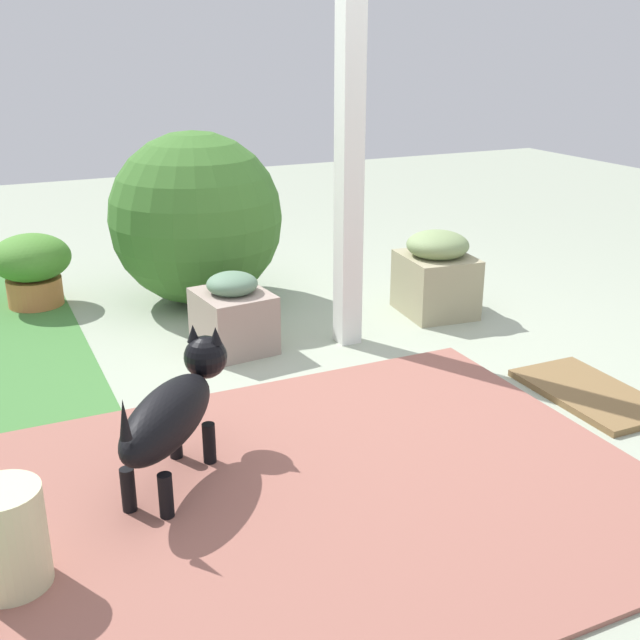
{
  "coord_description": "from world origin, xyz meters",
  "views": [
    {
      "loc": [
        -2.92,
        1.49,
        1.48
      ],
      "look_at": [
        0.11,
        0.07,
        0.26
      ],
      "focal_mm": 43.45,
      "sensor_mm": 36.0,
      "label": 1
    }
  ],
  "objects_px": {
    "stone_planter_nearest": "(436,274)",
    "ceramic_urn": "(7,540)",
    "stone_planter_mid": "(233,315)",
    "doormat": "(591,393)",
    "porch_pillar": "(350,124)",
    "round_shrub": "(196,218)",
    "dog": "(174,410)",
    "terracotta_pot_broad": "(32,265)"
  },
  "relations": [
    {
      "from": "dog",
      "to": "ceramic_urn",
      "type": "height_order",
      "value": "dog"
    },
    {
      "from": "round_shrub",
      "to": "stone_planter_mid",
      "type": "bearing_deg",
      "value": 175.26
    },
    {
      "from": "round_shrub",
      "to": "doormat",
      "type": "distance_m",
      "value": 2.37
    },
    {
      "from": "ceramic_urn",
      "to": "dog",
      "type": "bearing_deg",
      "value": -58.37
    },
    {
      "from": "stone_planter_mid",
      "to": "dog",
      "type": "relative_size",
      "value": 0.67
    },
    {
      "from": "stone_planter_mid",
      "to": "ceramic_urn",
      "type": "bearing_deg",
      "value": 141.29
    },
    {
      "from": "porch_pillar",
      "to": "terracotta_pot_broad",
      "type": "bearing_deg",
      "value": 47.38
    },
    {
      "from": "round_shrub",
      "to": "stone_planter_nearest",
      "type": "bearing_deg",
      "value": -124.19
    },
    {
      "from": "dog",
      "to": "doormat",
      "type": "distance_m",
      "value": 1.84
    },
    {
      "from": "stone_planter_nearest",
      "to": "terracotta_pot_broad",
      "type": "height_order",
      "value": "stone_planter_nearest"
    },
    {
      "from": "doormat",
      "to": "stone_planter_nearest",
      "type": "bearing_deg",
      "value": 0.66
    },
    {
      "from": "porch_pillar",
      "to": "ceramic_urn",
      "type": "bearing_deg",
      "value": 127.12
    },
    {
      "from": "porch_pillar",
      "to": "doormat",
      "type": "distance_m",
      "value": 1.65
    },
    {
      "from": "stone_planter_mid",
      "to": "dog",
      "type": "height_order",
      "value": "dog"
    },
    {
      "from": "porch_pillar",
      "to": "doormat",
      "type": "relative_size",
      "value": 3.3
    },
    {
      "from": "stone_planter_mid",
      "to": "doormat",
      "type": "distance_m",
      "value": 1.72
    },
    {
      "from": "stone_planter_mid",
      "to": "round_shrub",
      "type": "bearing_deg",
      "value": -4.74
    },
    {
      "from": "dog",
      "to": "ceramic_urn",
      "type": "bearing_deg",
      "value": 121.63
    },
    {
      "from": "stone_planter_mid",
      "to": "porch_pillar",
      "type": "bearing_deg",
      "value": -104.62
    },
    {
      "from": "round_shrub",
      "to": "ceramic_urn",
      "type": "xyz_separation_m",
      "value": [
        -2.27,
        1.24,
        -0.34
      ]
    },
    {
      "from": "porch_pillar",
      "to": "terracotta_pot_broad",
      "type": "relative_size",
      "value": 4.86
    },
    {
      "from": "porch_pillar",
      "to": "round_shrub",
      "type": "bearing_deg",
      "value": 27.28
    },
    {
      "from": "stone_planter_mid",
      "to": "terracotta_pot_broad",
      "type": "relative_size",
      "value": 0.91
    },
    {
      "from": "stone_planter_nearest",
      "to": "ceramic_urn",
      "type": "xyz_separation_m",
      "value": [
        -1.49,
        2.39,
        -0.07
      ]
    },
    {
      "from": "terracotta_pot_broad",
      "to": "dog",
      "type": "bearing_deg",
      "value": -173.88
    },
    {
      "from": "dog",
      "to": "round_shrub",
      "type": "bearing_deg",
      "value": -18.97
    },
    {
      "from": "porch_pillar",
      "to": "stone_planter_mid",
      "type": "distance_m",
      "value": 1.09
    },
    {
      "from": "doormat",
      "to": "round_shrub",
      "type": "bearing_deg",
      "value": 30.09
    },
    {
      "from": "dog",
      "to": "porch_pillar",
      "type": "bearing_deg",
      "value": -50.41
    },
    {
      "from": "round_shrub",
      "to": "ceramic_urn",
      "type": "distance_m",
      "value": 2.61
    },
    {
      "from": "round_shrub",
      "to": "ceramic_urn",
      "type": "relative_size",
      "value": 3.09
    },
    {
      "from": "stone_planter_nearest",
      "to": "doormat",
      "type": "xyz_separation_m",
      "value": [
        -1.23,
        -0.01,
        -0.22
      ]
    },
    {
      "from": "stone_planter_nearest",
      "to": "ceramic_urn",
      "type": "distance_m",
      "value": 2.81
    },
    {
      "from": "ceramic_urn",
      "to": "doormat",
      "type": "height_order",
      "value": "ceramic_urn"
    },
    {
      "from": "porch_pillar",
      "to": "doormat",
      "type": "height_order",
      "value": "porch_pillar"
    },
    {
      "from": "stone_planter_nearest",
      "to": "dog",
      "type": "xyz_separation_m",
      "value": [
        -1.14,
        1.81,
        0.05
      ]
    },
    {
      "from": "porch_pillar",
      "to": "round_shrub",
      "type": "distance_m",
      "value": 1.24
    },
    {
      "from": "round_shrub",
      "to": "terracotta_pot_broad",
      "type": "relative_size",
      "value": 2.21
    },
    {
      "from": "stone_planter_mid",
      "to": "round_shrub",
      "type": "relative_size",
      "value": 0.41
    },
    {
      "from": "round_shrub",
      "to": "dog",
      "type": "xyz_separation_m",
      "value": [
        -1.92,
        0.66,
        -0.22
      ]
    },
    {
      "from": "round_shrub",
      "to": "terracotta_pot_broad",
      "type": "xyz_separation_m",
      "value": [
        0.32,
        0.9,
        -0.26
      ]
    },
    {
      "from": "stone_planter_nearest",
      "to": "doormat",
      "type": "relative_size",
      "value": 0.72
    }
  ]
}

